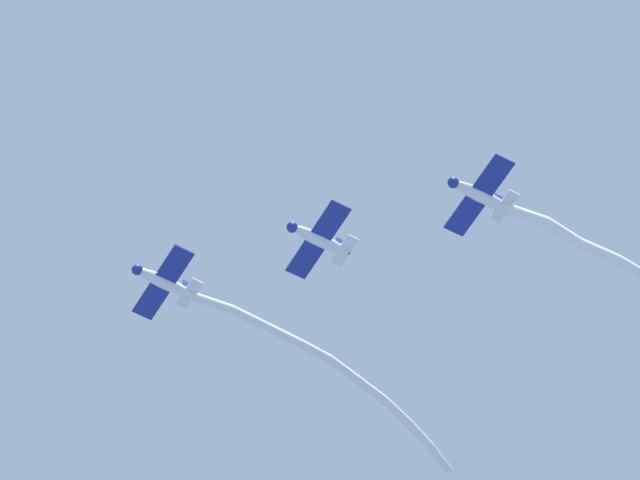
# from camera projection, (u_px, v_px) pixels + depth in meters

# --- Properties ---
(airplane_lead) EXTENTS (5.26, 6.81, 1.70)m
(airplane_lead) POSITION_uv_depth(u_px,v_px,m) (164.00, 282.00, 96.88)
(airplane_lead) COLOR silver
(smoke_trail_lead) EXTENTS (22.72, 16.22, 2.98)m
(smoke_trail_lead) POSITION_uv_depth(u_px,v_px,m) (340.00, 377.00, 103.33)
(smoke_trail_lead) COLOR white
(airplane_left_wing) EXTENTS (5.26, 6.84, 1.70)m
(airplane_left_wing) POSITION_uv_depth(u_px,v_px,m) (319.00, 239.00, 95.14)
(airplane_left_wing) COLOR silver
(airplane_right_wing) EXTENTS (5.26, 6.85, 1.70)m
(airplane_right_wing) POSITION_uv_depth(u_px,v_px,m) (479.00, 195.00, 93.41)
(airplane_right_wing) COLOR silver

